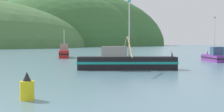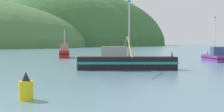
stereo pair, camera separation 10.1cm
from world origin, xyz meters
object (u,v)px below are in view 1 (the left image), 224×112
at_px(fishing_boat_purple, 215,57).
at_px(channel_buoy, 27,88).
at_px(fishing_boat_red, 64,53).
at_px(fishing_boat_black, 125,61).

bearing_deg(fishing_boat_purple, channel_buoy, 143.34).
bearing_deg(fishing_boat_purple, fishing_boat_red, 64.98).
distance_m(fishing_boat_purple, channel_buoy, 36.88).
bearing_deg(fishing_boat_red, fishing_boat_purple, -121.16).
distance_m(fishing_boat_black, fishing_boat_red, 27.03).
height_order(fishing_boat_black, fishing_boat_purple, fishing_boat_black).
relative_size(fishing_boat_red, fishing_boat_purple, 1.01).
bearing_deg(fishing_boat_red, channel_buoy, 178.82).
relative_size(fishing_boat_red, channel_buoy, 4.76).
relative_size(fishing_boat_black, fishing_boat_purple, 1.97).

